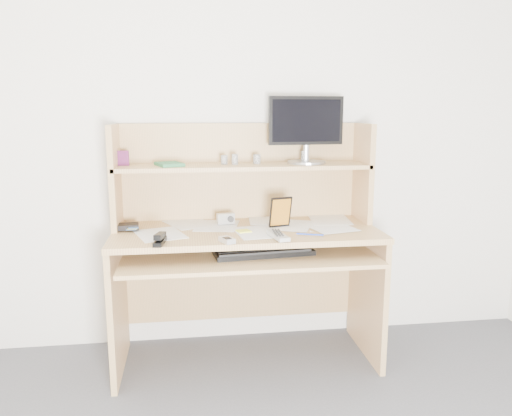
{
  "coord_description": "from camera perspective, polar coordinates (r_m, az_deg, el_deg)",
  "views": [
    {
      "loc": [
        -0.3,
        -1.08,
        1.37
      ],
      "look_at": [
        0.04,
        1.43,
        0.87
      ],
      "focal_mm": 35.0,
      "sensor_mm": 36.0,
      "label": 1
    }
  ],
  "objects": [
    {
      "name": "monitor",
      "position": [
        2.81,
        5.75,
        9.12
      ],
      "size": [
        0.43,
        0.21,
        0.37
      ],
      "rotation": [
        0.0,
        0.0,
        0.08
      ],
      "color": "#A1A2A6",
      "rests_on": "desk"
    },
    {
      "name": "tv_remote",
      "position": [
        2.46,
        2.5,
        -3.14
      ],
      "size": [
        0.09,
        0.2,
        0.02
      ],
      "primitive_type": "cube",
      "rotation": [
        0.0,
        0.0,
        0.18
      ],
      "color": "#A7A8A2",
      "rests_on": "paper_clutter"
    },
    {
      "name": "chip_stack_d",
      "position": [
        2.81,
        5.6,
        5.82
      ],
      "size": [
        0.05,
        0.05,
        0.07
      ],
      "primitive_type": "cylinder",
      "rotation": [
        0.0,
        0.0,
        -0.22
      ],
      "color": "silver",
      "rests_on": "desk"
    },
    {
      "name": "stapler",
      "position": [
        2.4,
        -10.94,
        -3.41
      ],
      "size": [
        0.06,
        0.15,
        0.05
      ],
      "primitive_type": "cube",
      "rotation": [
        0.0,
        0.0,
        -0.15
      ],
      "color": "black",
      "rests_on": "paper_clutter"
    },
    {
      "name": "game_case",
      "position": [
        2.66,
        2.82,
        -0.46
      ],
      "size": [
        0.12,
        0.04,
        0.17
      ],
      "primitive_type": "cube",
      "rotation": [
        0.0,
        0.0,
        0.25
      ],
      "color": "black",
      "rests_on": "paper_clutter"
    },
    {
      "name": "shelf_book",
      "position": [
        2.71,
        -9.88,
        4.95
      ],
      "size": [
        0.17,
        0.2,
        0.02
      ],
      "primitive_type": "cube",
      "rotation": [
        0.0,
        0.0,
        0.35
      ],
      "color": "#327D4F",
      "rests_on": "desk"
    },
    {
      "name": "keyboard",
      "position": [
        2.55,
        0.86,
        -4.93
      ],
      "size": [
        0.52,
        0.23,
        0.03
      ],
      "rotation": [
        0.0,
        0.0,
        0.11
      ],
      "color": "black",
      "rests_on": "desk"
    },
    {
      "name": "flip_phone",
      "position": [
        2.39,
        -3.35,
        -3.57
      ],
      "size": [
        0.08,
        0.1,
        0.02
      ],
      "primitive_type": "cube",
      "rotation": [
        0.0,
        0.0,
        0.42
      ],
      "color": "silver",
      "rests_on": "paper_clutter"
    },
    {
      "name": "digital_camera",
      "position": [
        2.75,
        -3.5,
        -1.21
      ],
      "size": [
        0.1,
        0.06,
        0.06
      ],
      "primitive_type": "cube",
      "rotation": [
        0.0,
        0.0,
        0.21
      ],
      "color": "#B6B7B9",
      "rests_on": "paper_clutter"
    },
    {
      "name": "paper_clutter",
      "position": [
        2.65,
        -1.11,
        -2.38
      ],
      "size": [
        1.32,
        0.54,
        0.01
      ],
      "primitive_type": "cube",
      "color": "white",
      "rests_on": "desk"
    },
    {
      "name": "back_wall",
      "position": [
        2.9,
        -1.89,
        8.69
      ],
      "size": [
        3.6,
        0.04,
        2.5
      ],
      "primitive_type": "cube",
      "color": "silver",
      "rests_on": "floor"
    },
    {
      "name": "sticky_note_pad",
      "position": [
        2.59,
        -1.42,
        -2.68
      ],
      "size": [
        0.08,
        0.08,
        0.01
      ],
      "primitive_type": "cube",
      "rotation": [
        0.0,
        0.0,
        0.28
      ],
      "color": "#FCEF42",
      "rests_on": "desk"
    },
    {
      "name": "card_box",
      "position": [
        2.77,
        -14.92,
        5.52
      ],
      "size": [
        0.06,
        0.02,
        0.08
      ],
      "primitive_type": "cube",
      "rotation": [
        0.0,
        0.0,
        -0.1
      ],
      "color": "maroon",
      "rests_on": "desk"
    },
    {
      "name": "chip_stack_c",
      "position": [
        2.77,
        0.11,
        5.61
      ],
      "size": [
        0.05,
        0.05,
        0.05
      ],
      "primitive_type": "cylinder",
      "rotation": [
        0.0,
        0.0,
        -0.34
      ],
      "color": "black",
      "rests_on": "desk"
    },
    {
      "name": "wallet",
      "position": [
        2.72,
        -14.38,
        -2.05
      ],
      "size": [
        0.12,
        0.1,
        0.03
      ],
      "primitive_type": "cube",
      "rotation": [
        0.0,
        0.0,
        0.1
      ],
      "color": "black",
      "rests_on": "paper_clutter"
    },
    {
      "name": "chip_stack_b",
      "position": [
        2.73,
        -2.43,
        5.58
      ],
      "size": [
        0.04,
        0.04,
        0.06
      ],
      "primitive_type": "cylinder",
      "rotation": [
        0.0,
        0.0,
        -0.31
      ],
      "color": "white",
      "rests_on": "desk"
    },
    {
      "name": "chip_stack_a",
      "position": [
        2.74,
        -3.65,
        5.53
      ],
      "size": [
        0.04,
        0.04,
        0.05
      ],
      "primitive_type": "cylinder",
      "rotation": [
        0.0,
        0.0,
        0.16
      ],
      "color": "black",
      "rests_on": "desk"
    },
    {
      "name": "blue_pen",
      "position": [
        2.52,
        6.19,
        -3.02
      ],
      "size": [
        0.13,
        0.06,
        0.01
      ],
      "primitive_type": "cylinder",
      "rotation": [
        1.57,
        0.0,
        1.21
      ],
      "color": "#1A3BC3",
      "rests_on": "paper_clutter"
    },
    {
      "name": "desk",
      "position": [
        2.75,
        -1.3,
        -3.18
      ],
      "size": [
        1.4,
        0.7,
        1.3
      ],
      "color": "tan",
      "rests_on": "floor"
    }
  ]
}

